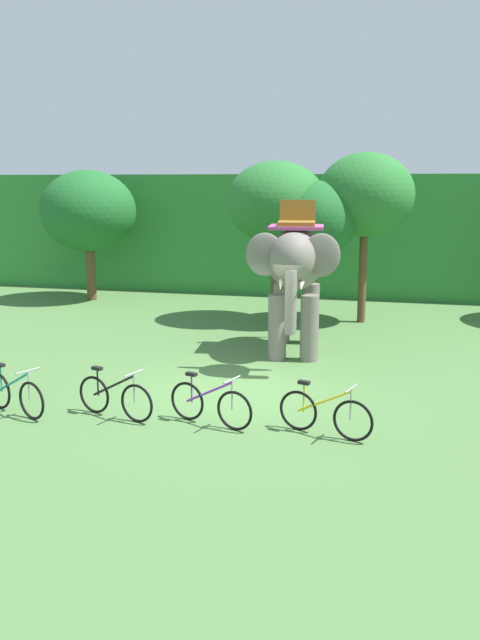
% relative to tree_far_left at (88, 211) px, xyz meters
% --- Properties ---
extents(ground_plane, '(80.00, 80.00, 0.00)m').
position_rel_tree_far_left_xyz_m(ground_plane, '(7.65, -9.39, -3.19)').
color(ground_plane, '#4C753D').
extents(foliage_hedge, '(36.00, 6.00, 4.50)m').
position_rel_tree_far_left_xyz_m(foliage_hedge, '(7.65, 5.30, -0.94)').
color(foliage_hedge, '#338438').
rests_on(foliage_hedge, ground).
extents(tree_far_left, '(3.39, 3.39, 4.65)m').
position_rel_tree_far_left_xyz_m(tree_far_left, '(0.00, 0.00, 0.00)').
color(tree_far_left, brown).
rests_on(tree_far_left, ground).
extents(tree_center_right, '(3.01, 3.01, 4.84)m').
position_rel_tree_far_left_xyz_m(tree_center_right, '(7.19, -2.16, 0.42)').
color(tree_center_right, brown).
rests_on(tree_center_right, ground).
extents(tree_center, '(2.56, 2.56, 4.27)m').
position_rel_tree_far_left_xyz_m(tree_center, '(8.40, -2.33, -0.06)').
color(tree_center, brown).
rests_on(tree_center, ground).
extents(tree_left, '(2.86, 2.86, 5.08)m').
position_rel_tree_far_left_xyz_m(tree_left, '(9.81, -1.70, 0.64)').
color(tree_left, brown).
rests_on(tree_left, ground).
extents(elephant, '(2.12, 4.22, 3.78)m').
position_rel_tree_far_left_xyz_m(elephant, '(8.42, -6.07, -0.99)').
color(elephant, slate).
rests_on(elephant, ground).
extents(bike_teal, '(1.59, 0.78, 0.92)m').
position_rel_tree_far_left_xyz_m(bike_teal, '(4.09, -11.61, -2.81)').
color(bike_teal, black).
rests_on(bike_teal, ground).
extents(bike_black, '(1.65, 0.65, 0.92)m').
position_rel_tree_far_left_xyz_m(bike_black, '(5.98, -11.36, -2.81)').
color(bike_black, black).
rests_on(bike_black, ground).
extents(bike_purple, '(1.65, 0.67, 0.92)m').
position_rel_tree_far_left_xyz_m(bike_purple, '(7.77, -11.32, -2.81)').
color(bike_purple, black).
rests_on(bike_purple, ground).
extents(bike_yellow, '(1.65, 0.65, 0.92)m').
position_rel_tree_far_left_xyz_m(bike_yellow, '(9.79, -11.35, -2.81)').
color(bike_yellow, black).
rests_on(bike_yellow, ground).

